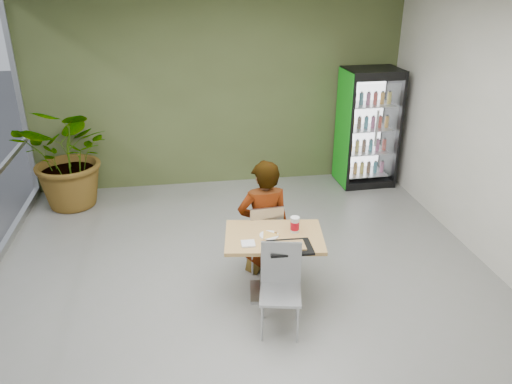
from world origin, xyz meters
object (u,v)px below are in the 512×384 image
(chair_far, at_px, (265,233))
(potted_plant, at_px, (71,156))
(beverage_fridge, at_px, (368,128))
(soda_cup, at_px, (295,225))
(chair_near, at_px, (281,280))
(dining_table, at_px, (274,253))
(seated_woman, at_px, (264,228))
(cafeteria_tray, at_px, (290,248))

(chair_far, relative_size, potted_plant, 0.55)
(beverage_fridge, height_order, potted_plant, beverage_fridge)
(soda_cup, height_order, beverage_fridge, beverage_fridge)
(beverage_fridge, bearing_deg, potted_plant, -179.57)
(chair_far, xyz_separation_m, beverage_fridge, (2.15, 2.45, 0.45))
(chair_near, bearing_deg, beverage_fridge, 70.08)
(chair_far, bearing_deg, soda_cup, 115.18)
(dining_table, relative_size, beverage_fridge, 0.59)
(chair_far, height_order, seated_woman, seated_woman)
(chair_far, relative_size, chair_near, 0.97)
(seated_woman, bearing_deg, dining_table, 88.29)
(chair_near, relative_size, potted_plant, 0.56)
(chair_near, height_order, potted_plant, potted_plant)
(dining_table, xyz_separation_m, chair_far, (-0.01, 0.49, -0.02))
(dining_table, relative_size, chair_far, 1.28)
(chair_near, distance_m, potted_plant, 4.14)
(cafeteria_tray, distance_m, beverage_fridge, 3.83)
(seated_woman, height_order, beverage_fridge, beverage_fridge)
(chair_near, bearing_deg, cafeteria_tray, 70.48)
(seated_woman, bearing_deg, chair_near, 85.54)
(chair_near, bearing_deg, chair_far, 100.99)
(seated_woman, distance_m, cafeteria_tray, 0.87)
(soda_cup, height_order, potted_plant, potted_plant)
(chair_near, xyz_separation_m, cafeteria_tray, (0.14, 0.23, 0.23))
(soda_cup, bearing_deg, beverage_fridge, 56.69)
(cafeteria_tray, bearing_deg, beverage_fridge, 57.90)
(seated_woman, xyz_separation_m, beverage_fridge, (2.16, 2.41, 0.41))
(dining_table, height_order, chair_far, chair_far)
(potted_plant, bearing_deg, seated_woman, -41.51)
(chair_near, relative_size, cafeteria_tray, 2.04)
(seated_woman, xyz_separation_m, potted_plant, (-2.52, 2.23, 0.25))
(seated_woman, height_order, soda_cup, seated_woman)
(seated_woman, bearing_deg, soda_cup, 113.59)
(beverage_fridge, distance_m, potted_plant, 4.69)
(seated_woman, relative_size, cafeteria_tray, 3.83)
(dining_table, height_order, chair_near, chair_near)
(beverage_fridge, bearing_deg, cafeteria_tray, -123.83)
(chair_far, distance_m, potted_plant, 3.41)
(chair_near, xyz_separation_m, soda_cup, (0.27, 0.57, 0.30))
(chair_near, xyz_separation_m, seated_woman, (0.01, 1.06, 0.02))
(potted_plant, bearing_deg, beverage_fridge, 2.17)
(seated_woman, relative_size, soda_cup, 9.73)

